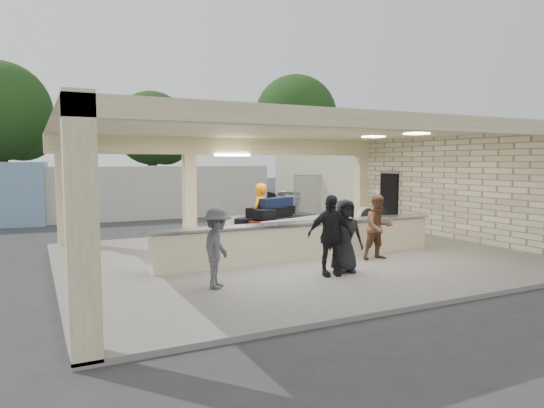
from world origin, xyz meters
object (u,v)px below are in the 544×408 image
passenger_b (330,235)px  passenger_d (345,236)px  baggage_counter (304,240)px  car_white_a (320,194)px  passenger_c (217,248)px  passenger_a (379,227)px  car_dark (239,196)px  container_white (150,192)px  luggage_cart (273,222)px  baggage_handler (259,216)px  drum_fan (366,218)px  car_white_b (340,194)px

passenger_b → passenger_d: size_ratio=1.07×
baggage_counter → car_white_a: car_white_a is taller
passenger_c → passenger_d: size_ratio=0.96×
passenger_a → car_white_a: bearing=67.4°
car_dark → container_white: size_ratio=0.38×
passenger_a → car_dark: size_ratio=0.40×
container_white → passenger_d: bearing=-83.0°
baggage_counter → luggage_cart: (-0.11, 1.59, 0.32)m
passenger_d → car_white_a: passenger_d is taller
passenger_c → car_dark: size_ratio=0.38×
passenger_d → car_white_a: size_ratio=0.31×
luggage_cart → passenger_c: passenger_c is taller
passenger_a → baggage_counter: bearing=155.3°
baggage_handler → car_white_a: baggage_handler is taller
passenger_a → baggage_handler: bearing=132.7°
luggage_cart → passenger_a: 3.12m
passenger_c → container_white: (1.71, 14.07, 0.30)m
baggage_counter → car_dark: car_dark is taller
passenger_a → car_dark: 15.77m
passenger_b → baggage_handler: bearing=101.3°
drum_fan → passenger_d: bearing=-134.9°
baggage_counter → baggage_handler: size_ratio=4.25×
drum_fan → container_white: size_ratio=0.08×
passenger_c → car_white_a: 19.05m
drum_fan → passenger_c: bearing=-149.3°
car_white_b → luggage_cart: bearing=128.2°
luggage_cart → car_dark: (4.32, 13.04, -0.19)m
passenger_a → car_white_b: 16.62m
car_white_a → passenger_a: bearing=128.7°
baggage_handler → passenger_d: bearing=50.8°
car_white_a → baggage_counter: bearing=121.6°
car_dark → drum_fan: bearing=178.0°
drum_fan → passenger_d: (-4.61, -5.26, 0.37)m
luggage_cart → baggage_handler: size_ratio=1.53×
luggage_cart → passenger_d: (0.18, -3.35, 0.04)m
baggage_handler → car_dark: baggage_handler is taller
baggage_counter → car_white_a: bearing=56.4°
passenger_b → container_white: size_ratio=0.16×
baggage_handler → passenger_b: (0.05, -3.67, -0.05)m
baggage_handler → car_white_a: 14.65m
luggage_cart → car_white_b: luggage_cart is taller
drum_fan → car_dark: (-0.48, 11.13, 0.14)m
passenger_b → container_white: container_white is taller
passenger_a → passenger_b: (-2.13, -0.95, 0.06)m
baggage_handler → passenger_d: size_ratio=1.13×
drum_fan → passenger_d: passenger_d is taller
baggage_counter → baggage_handler: bearing=104.7°
passenger_c → car_white_a: size_ratio=0.30×
passenger_c → car_white_b: 20.14m
drum_fan → passenger_a: passenger_a is taller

